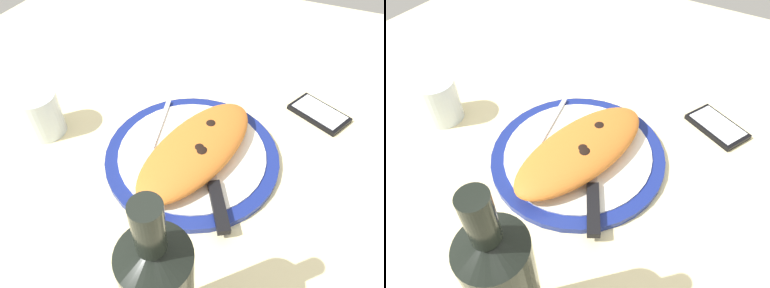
% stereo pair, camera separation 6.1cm
% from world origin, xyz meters
% --- Properties ---
extents(ground_plane, '(1.50, 1.50, 0.03)m').
position_xyz_m(ground_plane, '(0.00, 0.00, -0.01)').
color(ground_plane, beige).
extents(plate, '(0.31, 0.31, 0.02)m').
position_xyz_m(plate, '(0.00, 0.00, 0.01)').
color(plate, navy).
rests_on(plate, ground_plane).
extents(calzone, '(0.30, 0.18, 0.04)m').
position_xyz_m(calzone, '(0.01, 0.01, 0.04)').
color(calzone, orange).
rests_on(calzone, plate).
extents(fork, '(0.18, 0.06, 0.00)m').
position_xyz_m(fork, '(-0.01, -0.08, 0.02)').
color(fork, silver).
rests_on(fork, plate).
extents(knife, '(0.20, 0.13, 0.01)m').
position_xyz_m(knife, '(0.07, 0.07, 0.02)').
color(knife, silver).
rests_on(knife, plate).
extents(smartphone, '(0.11, 0.13, 0.01)m').
position_xyz_m(smartphone, '(-0.21, 0.19, 0.01)').
color(smartphone, black).
rests_on(smartphone, ground_plane).
extents(water_glass, '(0.08, 0.08, 0.09)m').
position_xyz_m(water_glass, '(0.05, -0.29, 0.04)').
color(water_glass, silver).
rests_on(water_glass, ground_plane).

